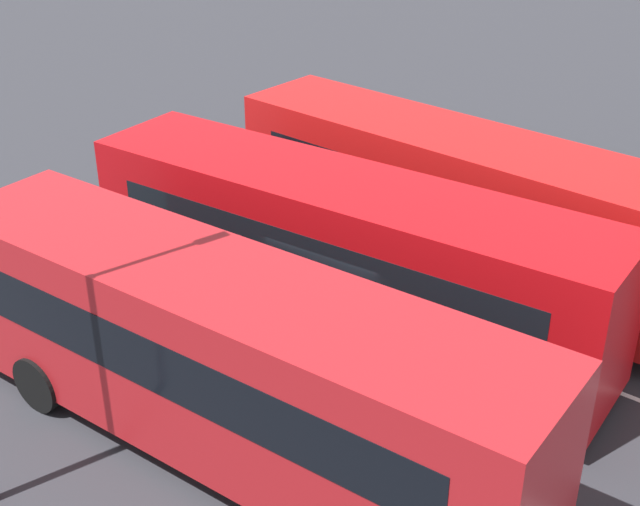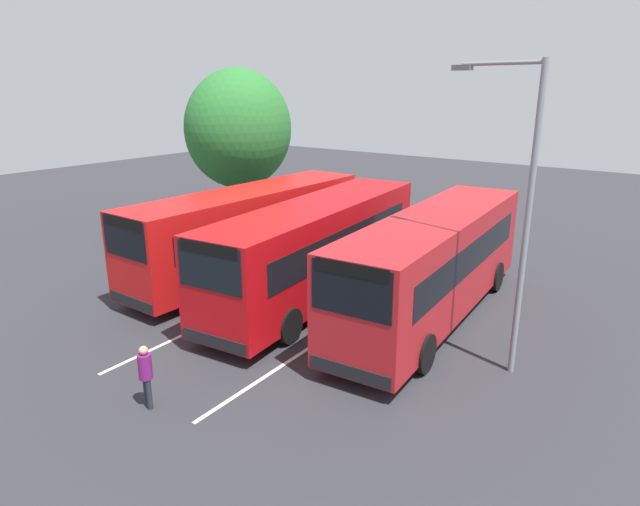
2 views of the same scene
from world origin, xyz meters
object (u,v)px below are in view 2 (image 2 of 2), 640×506
Objects in this scene: bus_center_right at (434,262)px; street_lamp at (520,202)px; bus_far_left at (249,229)px; bus_center_left at (317,247)px; pedestrian at (146,372)px; depot_tree at (239,129)px.

street_lamp is at bearing 52.97° from bus_center_right.
street_lamp reaches higher than bus_center_right.
bus_center_right is at bearing 93.62° from bus_far_left.
street_lamp is (1.97, 3.06, 2.69)m from bus_center_right.
bus_center_left is 8.18m from pedestrian.
street_lamp reaches higher than bus_far_left.
depot_tree is (-5.24, -13.58, 3.24)m from bus_center_right.
depot_tree is at bearing -10.61° from street_lamp.
street_lamp is at bearing -27.09° from pedestrian.
depot_tree is at bearing -128.10° from bus_center_left.
pedestrian is 0.20× the size of depot_tree.
bus_center_right is at bearing 95.49° from bus_center_left.
depot_tree is (-14.11, -10.47, 4.21)m from pedestrian.
depot_tree reaches higher than bus_far_left.
bus_far_left is at bearing 4.34° from street_lamp.
pedestrian is at bearing 36.58° from depot_tree.
bus_far_left reaches higher than pedestrian.
bus_far_left is 3.69m from bus_center_left.
depot_tree is at bearing 51.29° from pedestrian.
pedestrian is at bearing -23.66° from bus_center_right.
bus_center_right is 1.43× the size of street_lamp.
bus_far_left is 9.73m from pedestrian.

